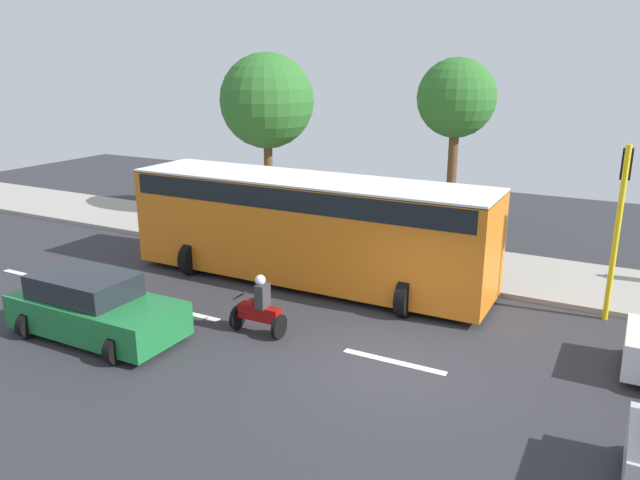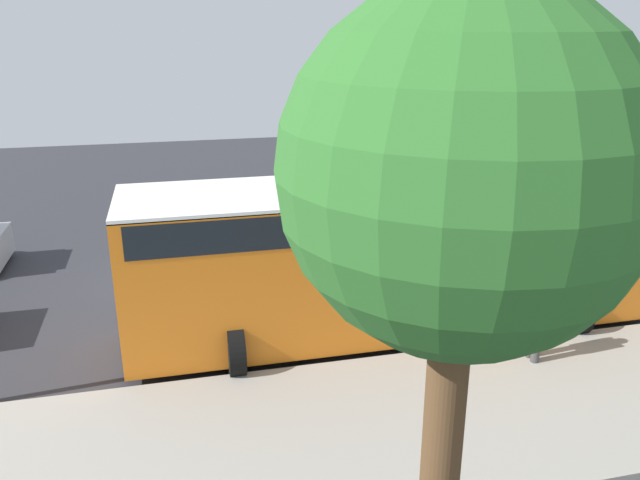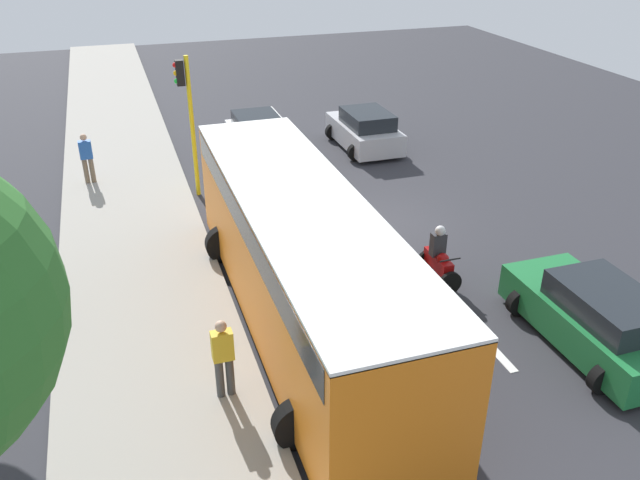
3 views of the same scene
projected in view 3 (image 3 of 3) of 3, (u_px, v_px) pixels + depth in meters
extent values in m
cube|color=#2D2D33|center=(379.00, 226.00, 19.45)|extent=(40.00, 60.00, 0.10)
cube|color=#9E998E|center=(137.00, 259.00, 17.46)|extent=(4.00, 60.00, 0.15)
cube|color=white|center=(276.00, 114.00, 29.53)|extent=(0.20, 2.40, 0.01)
cube|color=white|center=(317.00, 158.00, 24.48)|extent=(0.20, 2.40, 0.01)
cube|color=white|center=(379.00, 225.00, 19.43)|extent=(0.20, 2.40, 0.01)
cube|color=white|center=(484.00, 339.00, 14.38)|extent=(0.20, 2.40, 0.01)
cube|color=#1E7238|center=(592.00, 321.00, 14.02)|extent=(1.85, 4.32, 0.80)
cube|color=#1E2328|center=(609.00, 303.00, 13.41)|extent=(1.55, 2.42, 0.56)
cylinder|color=black|center=(520.00, 303.00, 15.11)|extent=(0.64, 0.22, 0.64)
cylinder|color=black|center=(579.00, 291.00, 15.56)|extent=(0.64, 0.22, 0.64)
cylinder|color=black|center=(603.00, 379.00, 12.71)|extent=(0.64, 0.22, 0.64)
cube|color=#B7B7BC|center=(364.00, 133.00, 25.27)|extent=(1.86, 3.83, 0.80)
cube|color=#1E2328|center=(367.00, 119.00, 24.69)|extent=(1.56, 2.15, 0.56)
cylinder|color=black|center=(333.00, 132.00, 26.22)|extent=(0.64, 0.22, 0.64)
cylinder|color=black|center=(371.00, 128.00, 26.67)|extent=(0.64, 0.22, 0.64)
cylinder|color=black|center=(356.00, 152.00, 24.09)|extent=(0.64, 0.22, 0.64)
cylinder|color=black|center=(396.00, 148.00, 24.54)|extent=(0.64, 0.22, 0.64)
cube|color=white|center=(261.00, 144.00, 24.16)|extent=(1.87, 4.25, 0.80)
cube|color=#1E2328|center=(258.00, 124.00, 24.13)|extent=(1.57, 2.38, 0.56)
cylinder|color=black|center=(293.00, 161.00, 23.32)|extent=(0.64, 0.22, 0.64)
cylinder|color=black|center=(248.00, 166.00, 22.86)|extent=(0.64, 0.22, 0.64)
cylinder|color=black|center=(273.00, 137.00, 25.68)|extent=(0.64, 0.22, 0.64)
cylinder|color=black|center=(232.00, 141.00, 25.22)|extent=(0.64, 0.22, 0.64)
cube|color=orange|center=(302.00, 262.00, 14.11)|extent=(2.50, 11.00, 2.90)
cube|color=black|center=(301.00, 216.00, 13.60)|extent=(2.52, 10.56, 0.60)
cube|color=white|center=(301.00, 200.00, 13.43)|extent=(2.50, 11.00, 0.08)
cylinder|color=black|center=(415.00, 397.00, 11.98)|extent=(1.00, 0.30, 1.00)
cylinder|color=black|center=(300.00, 423.00, 11.37)|extent=(1.00, 0.30, 1.00)
cylinder|color=black|center=(303.00, 232.00, 17.91)|extent=(1.00, 0.30, 1.00)
cylinder|color=black|center=(224.00, 244.00, 17.30)|extent=(1.00, 0.30, 1.00)
cylinder|color=black|center=(450.00, 283.00, 15.91)|extent=(0.60, 0.10, 0.60)
cylinder|color=black|center=(428.00, 260.00, 16.92)|extent=(0.60, 0.10, 0.60)
cube|color=#990C0C|center=(438.00, 262.00, 16.34)|extent=(0.28, 1.10, 0.36)
sphere|color=#990C0C|center=(443.00, 259.00, 16.08)|extent=(0.32, 0.32, 0.32)
cylinder|color=black|center=(450.00, 260.00, 15.71)|extent=(0.55, 0.04, 0.04)
cube|color=#333338|center=(438.00, 244.00, 16.21)|extent=(0.36, 0.24, 0.60)
sphere|color=silver|center=(440.00, 231.00, 15.98)|extent=(0.26, 0.26, 0.26)
cylinder|color=#3F3F3F|center=(230.00, 375.00, 12.40)|extent=(0.16, 0.16, 0.85)
cylinder|color=#3F3F3F|center=(220.00, 378.00, 12.34)|extent=(0.16, 0.16, 0.85)
cube|color=gold|center=(222.00, 346.00, 12.03)|extent=(0.40, 0.24, 0.60)
sphere|color=tan|center=(221.00, 326.00, 11.84)|extent=(0.22, 0.22, 0.22)
cylinder|color=#72604C|center=(92.00, 170.00, 21.82)|extent=(0.16, 0.16, 0.85)
cylinder|color=#72604C|center=(86.00, 171.00, 21.76)|extent=(0.16, 0.16, 0.85)
cube|color=#2659B2|center=(85.00, 150.00, 21.45)|extent=(0.40, 0.24, 0.60)
sphere|color=tan|center=(83.00, 137.00, 21.25)|extent=(0.22, 0.22, 0.22)
cylinder|color=yellow|center=(193.00, 128.00, 20.41)|extent=(0.14, 0.14, 4.50)
cube|color=black|center=(180.00, 73.00, 19.54)|extent=(0.24, 0.24, 0.76)
sphere|color=red|center=(175.00, 65.00, 19.39)|extent=(0.16, 0.16, 0.16)
sphere|color=#F2A50C|center=(176.00, 73.00, 19.50)|extent=(0.16, 0.16, 0.16)
sphere|color=green|center=(177.00, 81.00, 19.61)|extent=(0.16, 0.16, 0.16)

